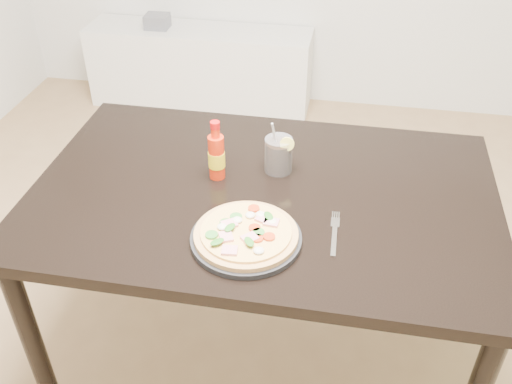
% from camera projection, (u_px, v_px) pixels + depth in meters
% --- Properties ---
extents(dining_table, '(1.40, 0.90, 0.75)m').
position_uv_depth(dining_table, '(263.00, 212.00, 1.77)').
color(dining_table, black).
rests_on(dining_table, ground).
extents(plate, '(0.30, 0.30, 0.02)m').
position_uv_depth(plate, '(246.00, 239.00, 1.53)').
color(plate, black).
rests_on(plate, dining_table).
extents(pizza, '(0.28, 0.28, 0.03)m').
position_uv_depth(pizza, '(246.00, 233.00, 1.52)').
color(pizza, tan).
rests_on(pizza, plate).
extents(hot_sauce_bottle, '(0.05, 0.05, 0.19)m').
position_uv_depth(hot_sauce_bottle, '(216.00, 156.00, 1.73)').
color(hot_sauce_bottle, red).
rests_on(hot_sauce_bottle, dining_table).
extents(cola_cup, '(0.09, 0.09, 0.18)m').
position_uv_depth(cola_cup, '(278.00, 155.00, 1.78)').
color(cola_cup, black).
rests_on(cola_cup, dining_table).
extents(fork, '(0.02, 0.19, 0.00)m').
position_uv_depth(fork, '(335.00, 232.00, 1.56)').
color(fork, silver).
rests_on(fork, dining_table).
extents(media_console, '(1.40, 0.34, 0.50)m').
position_uv_depth(media_console, '(200.00, 67.00, 3.64)').
color(media_console, white).
rests_on(media_console, ground).
extents(cd_stack, '(0.14, 0.12, 0.08)m').
position_uv_depth(cd_stack, '(157.00, 21.00, 3.49)').
color(cd_stack, slate).
rests_on(cd_stack, media_console).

